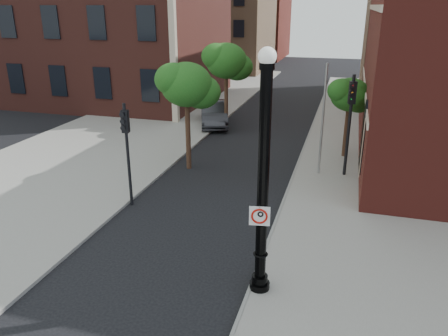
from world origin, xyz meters
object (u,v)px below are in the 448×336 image
(no_parking_sign, at_px, (260,216))
(parked_car, at_px, (214,113))
(traffic_signal_right, at_px, (351,110))
(traffic_signal_left, at_px, (126,138))
(lamppost, at_px, (263,191))

(no_parking_sign, bearing_deg, parked_car, 101.35)
(parked_car, xyz_separation_m, traffic_signal_right, (8.73, -7.36, 2.43))
(traffic_signal_left, bearing_deg, lamppost, -41.62)
(no_parking_sign, xyz_separation_m, traffic_signal_left, (-6.14, 4.36, 0.35))
(traffic_signal_left, distance_m, traffic_signal_right, 9.91)
(no_parking_sign, relative_size, traffic_signal_right, 0.11)
(lamppost, bearing_deg, no_parking_sign, -99.26)
(lamppost, distance_m, no_parking_sign, 0.67)
(traffic_signal_left, height_order, traffic_signal_right, traffic_signal_right)
(no_parking_sign, bearing_deg, traffic_signal_right, 68.52)
(lamppost, height_order, no_parking_sign, lamppost)
(traffic_signal_left, bearing_deg, traffic_signal_right, 26.70)
(lamppost, relative_size, traffic_signal_right, 1.40)
(lamppost, bearing_deg, traffic_signal_right, 78.24)
(lamppost, distance_m, traffic_signal_right, 9.95)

